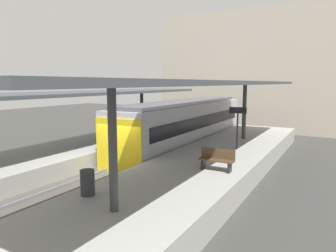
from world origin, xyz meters
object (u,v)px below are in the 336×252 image
litter_bin (87,183)px  passenger_mid_platform (118,124)px  platform_sign (238,118)px  passenger_near_bench (122,121)px  commuter_train (185,124)px  platform_bench (217,159)px

litter_bin → passenger_mid_platform: passenger_mid_platform is taller
platform_sign → passenger_near_bench: size_ratio=1.32×
commuter_train → platform_sign: commuter_train is taller
litter_bin → passenger_mid_platform: 10.71m
platform_sign → litter_bin: bearing=-103.1°
passenger_near_bench → platform_sign: bearing=-7.0°
platform_bench → litter_bin: size_ratio=1.75×
litter_bin → passenger_near_bench: 11.62m
litter_bin → passenger_near_bench: (-6.22, 9.81, 0.47)m
platform_bench → passenger_mid_platform: size_ratio=0.87×
commuter_train → platform_bench: (4.84, -6.96, -0.26)m
commuter_train → passenger_mid_platform: 4.41m
platform_sign → litter_bin: size_ratio=2.76×
commuter_train → passenger_mid_platform: (-3.58, -2.58, 0.10)m
commuter_train → litter_bin: size_ratio=17.69×
platform_sign → passenger_mid_platform: bearing=179.0°
platform_sign → passenger_mid_platform: size_ratio=1.37×
commuter_train → litter_bin: (2.33, -11.51, -0.33)m
platform_sign → passenger_near_bench: (-8.27, 1.02, -0.76)m
litter_bin → passenger_mid_platform: size_ratio=0.50×
passenger_mid_platform → platform_sign: bearing=-1.0°
platform_sign → passenger_near_bench: 8.36m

